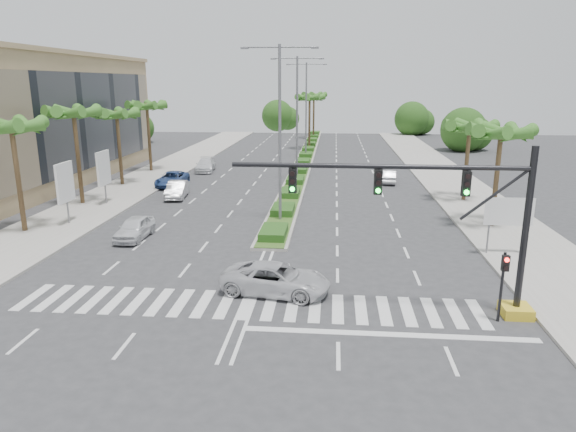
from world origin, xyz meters
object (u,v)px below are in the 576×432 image
Objects in this scene: car_parked_b at (177,190)px; car_crossing at (276,279)px; car_parked_c at (172,179)px; car_parked_a at (135,228)px; car_parked_d at (205,165)px; car_right at (389,177)px.

car_crossing is at bearing -68.04° from car_parked_b.
car_parked_c is 0.98× the size of car_crossing.
car_parked_d is at bearing 93.89° from car_parked_a.
car_parked_b is 20.51m from car_right.
car_parked_b reaches higher than car_parked_a.
car_parked_d is 0.94× the size of car_crossing.
car_right is at bearing 9.31° from car_parked_c.
car_parked_c is (-1.97, 4.87, -0.02)m from car_parked_b.
car_parked_d is 20.26m from car_right.
car_parked_a is 0.80× the size of car_crossing.
car_parked_b is at bearing 94.12° from car_parked_a.
car_parked_a is at bearing -92.43° from car_parked_b.
car_parked_b is 13.50m from car_parked_d.
car_right is at bearing 48.51° from car_parked_a.
car_parked_c is at bearing 105.40° from car_parked_b.
car_parked_b is at bearing 38.04° from car_crossing.
car_parked_a reaches higher than car_right.
car_crossing is (11.62, -33.15, 0.01)m from car_parked_d.
car_right is (19.61, -5.09, -0.06)m from car_parked_d.
car_parked_d is 35.12m from car_crossing.
car_parked_d is (-1.76, 25.33, 0.00)m from car_parked_a.
car_parked_d reaches higher than car_parked_c.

